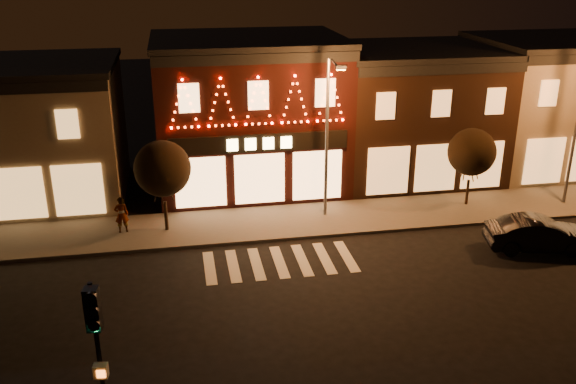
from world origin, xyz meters
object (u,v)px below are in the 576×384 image
object	(u,v)px
pedestrian	(122,215)
dark_sedan	(539,234)
streetlamp_mid	(329,127)
traffic_signal_near	(97,338)

from	to	relation	value
pedestrian	dark_sedan	bearing A→B (deg)	155.78
dark_sedan	streetlamp_mid	bearing A→B (deg)	71.01
traffic_signal_near	dark_sedan	xyz separation A→B (m)	(17.84, 9.19, -2.93)
traffic_signal_near	dark_sedan	bearing A→B (deg)	34.73
streetlamp_mid	dark_sedan	size ratio (longest dim) A/B	1.70
dark_sedan	pedestrian	distance (m)	19.05
traffic_signal_near	pedestrian	bearing A→B (deg)	99.66
dark_sedan	pedestrian	size ratio (longest dim) A/B	2.61
streetlamp_mid	pedestrian	bearing A→B (deg)	-173.08
traffic_signal_near	pedestrian	distance (m)	14.43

